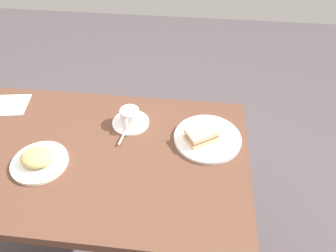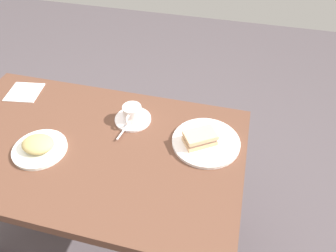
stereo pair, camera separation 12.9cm
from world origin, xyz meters
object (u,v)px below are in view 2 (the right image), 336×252
object	(u,v)px
sandwich_plate	(206,142)
napkin	(24,92)
dining_table	(93,165)
coffee_saucer	(133,119)
coffee_cup	(132,113)
side_plate	(40,149)
spoon	(125,129)
sandwich_front	(200,138)

from	to	relation	value
sandwich_plate	napkin	world-z (taller)	sandwich_plate
dining_table	coffee_saucer	bearing A→B (deg)	54.03
napkin	coffee_saucer	bearing A→B (deg)	-5.89
coffee_cup	side_plate	distance (m)	0.40
coffee_cup	side_plate	xyz separation A→B (m)	(-0.30, -0.26, -0.04)
coffee_saucer	spoon	world-z (taller)	spoon
spoon	side_plate	distance (m)	0.34
napkin	dining_table	bearing A→B (deg)	-28.74
sandwich_front	side_plate	size ratio (longest dim) A/B	0.69
spoon	coffee_cup	bearing A→B (deg)	81.80
coffee_cup	spoon	distance (m)	0.08
spoon	napkin	world-z (taller)	spoon
dining_table	coffee_saucer	size ratio (longest dim) A/B	7.95
sandwich_front	dining_table	bearing A→B (deg)	-166.22
sandwich_front	side_plate	bearing A→B (deg)	-163.08
dining_table	sandwich_plate	xyz separation A→B (m)	(0.46, 0.12, 0.14)
side_plate	napkin	xyz separation A→B (m)	(-0.28, 0.32, -0.01)
napkin	sandwich_front	bearing A→B (deg)	-8.66
sandwich_front	coffee_cup	size ratio (longest dim) A/B	1.33
dining_table	spoon	world-z (taller)	spoon
sandwich_front	coffee_cup	world-z (taller)	coffee_cup
dining_table	side_plate	xyz separation A→B (m)	(-0.17, -0.08, 0.14)
coffee_cup	napkin	distance (m)	0.58
spoon	dining_table	bearing A→B (deg)	-138.45
dining_table	side_plate	world-z (taller)	side_plate
spoon	napkin	xyz separation A→B (m)	(-0.56, 0.13, -0.01)
sandwich_front	coffee_cup	xyz separation A→B (m)	(-0.31, 0.07, 0.01)
dining_table	side_plate	size ratio (longest dim) A/B	5.96
sandwich_plate	spoon	bearing A→B (deg)	-177.52
coffee_saucer	side_plate	size ratio (longest dim) A/B	0.75
sandwich_front	napkin	distance (m)	0.89
sandwich_plate	coffee_cup	world-z (taller)	coffee_cup
sandwich_plate	sandwich_front	distance (m)	0.04
dining_table	sandwich_front	size ratio (longest dim) A/B	8.60
side_plate	napkin	distance (m)	0.42
spoon	side_plate	bearing A→B (deg)	-147.29
dining_table	sandwich_plate	world-z (taller)	sandwich_plate
sandwich_plate	spoon	world-z (taller)	spoon
coffee_saucer	coffee_cup	size ratio (longest dim) A/B	1.44
sandwich_front	coffee_saucer	xyz separation A→B (m)	(-0.31, 0.08, -0.03)
spoon	napkin	bearing A→B (deg)	166.64
sandwich_front	coffee_cup	bearing A→B (deg)	166.61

